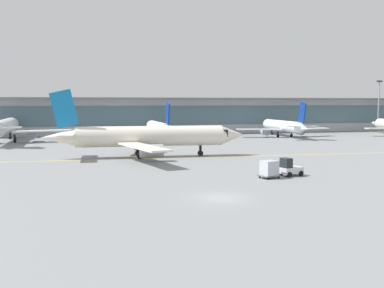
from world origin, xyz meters
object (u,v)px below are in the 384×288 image
(gate_airplane_1, at_px, (4,127))
(apron_light_mast_1, at_px, (379,104))
(gate_airplane_2, at_px, (159,128))
(baggage_tug, at_px, (290,168))
(gate_airplane_3, at_px, (283,126))
(taxiing_regional_jet, at_px, (148,137))
(cargo_dolly_lead, at_px, (269,169))

(gate_airplane_1, xyz_separation_m, apron_light_mast_1, (98.54, 11.04, 4.84))
(gate_airplane_2, height_order, baggage_tug, gate_airplane_2)
(gate_airplane_3, relative_size, baggage_tug, 9.06)
(gate_airplane_3, distance_m, baggage_tug, 60.39)
(gate_airplane_2, xyz_separation_m, baggage_tug, (5.37, -54.36, -1.69))
(gate_airplane_2, bearing_deg, baggage_tug, -174.62)
(baggage_tug, bearing_deg, apron_light_mast_1, 32.16)
(gate_airplane_3, distance_m, taxiing_regional_jet, 50.43)
(apron_light_mast_1, bearing_deg, baggage_tug, -132.51)
(apron_light_mast_1, bearing_deg, gate_airplane_3, -162.32)
(baggage_tug, height_order, cargo_dolly_lead, baggage_tug)
(gate_airplane_1, height_order, gate_airplane_2, gate_airplane_1)
(gate_airplane_2, xyz_separation_m, apron_light_mast_1, (65.81, 11.58, 5.41))
(baggage_tug, bearing_deg, gate_airplane_3, 49.80)
(gate_airplane_1, bearing_deg, cargo_dolly_lead, -148.01)
(cargo_dolly_lead, bearing_deg, gate_airplane_1, 107.01)
(gate_airplane_3, relative_size, cargo_dolly_lead, 10.65)
(taxiing_regional_jet, height_order, cargo_dolly_lead, taxiing_regional_jet)
(apron_light_mast_1, bearing_deg, taxiing_regional_jet, -149.00)
(gate_airplane_2, distance_m, cargo_dolly_lead, 55.22)
(gate_airplane_3, xyz_separation_m, apron_light_mast_1, (35.06, 11.18, 5.40))
(baggage_tug, bearing_deg, cargo_dolly_lead, 180.00)
(taxiing_regional_jet, bearing_deg, gate_airplane_3, 43.60)
(gate_airplane_1, relative_size, apron_light_mast_1, 2.17)
(gate_airplane_2, relative_size, apron_light_mast_1, 1.78)
(gate_airplane_2, xyz_separation_m, gate_airplane_3, (30.76, 0.41, 0.01))
(baggage_tug, distance_m, cargo_dolly_lead, 2.96)
(gate_airplane_1, height_order, taxiing_regional_jet, gate_airplane_1)
(cargo_dolly_lead, relative_size, apron_light_mast_1, 0.17)
(taxiing_regional_jet, bearing_deg, baggage_tug, -56.67)
(gate_airplane_2, height_order, cargo_dolly_lead, gate_airplane_2)
(gate_airplane_1, relative_size, gate_airplane_2, 1.22)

